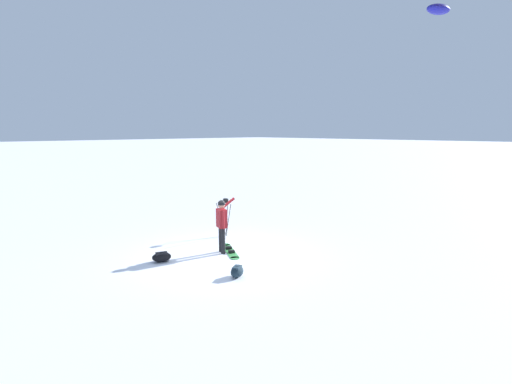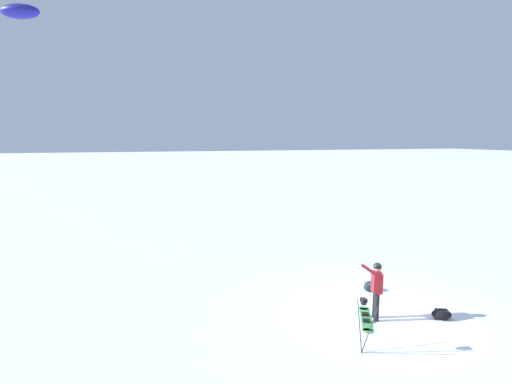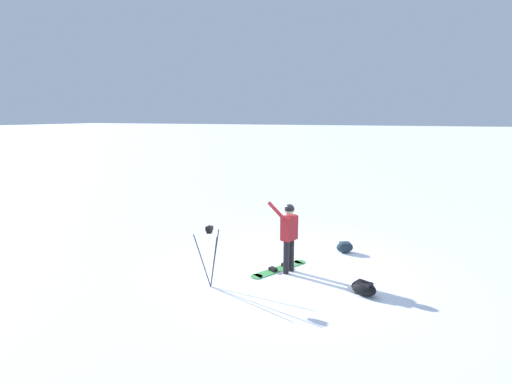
{
  "view_description": "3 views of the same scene",
  "coord_description": "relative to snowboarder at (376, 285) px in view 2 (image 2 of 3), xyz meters",
  "views": [
    {
      "loc": [
        7.73,
        9.44,
        4.0
      ],
      "look_at": [
        -1.3,
        0.27,
        1.96
      ],
      "focal_mm": 27.41,
      "sensor_mm": 36.0,
      "label": 1
    },
    {
      "loc": [
        -7.01,
        -9.67,
        5.42
      ],
      "look_at": [
        -3.56,
        1.04,
        3.85
      ],
      "focal_mm": 27.37,
      "sensor_mm": 36.0,
      "label": 2
    },
    {
      "loc": [
        2.42,
        -9.08,
        3.89
      ],
      "look_at": [
        -1.24,
        0.25,
        1.91
      ],
      "focal_mm": 27.21,
      "sensor_mm": 36.0,
      "label": 3
    }
  ],
  "objects": [
    {
      "name": "camera_tripod",
      "position": [
        -1.42,
        -1.49,
        -0.06
      ],
      "size": [
        0.61,
        0.6,
        1.45
      ],
      "color": "#262628",
      "rests_on": "ground_plane"
    },
    {
      "name": "gear_bag_small",
      "position": [
        1.11,
        1.97,
        -0.92
      ],
      "size": [
        0.57,
        0.51,
        0.31
      ],
      "color": "#192833",
      "rests_on": "ground_plane"
    },
    {
      "name": "snowboarder",
      "position": [
        0.0,
        0.0,
        0.0
      ],
      "size": [
        0.77,
        0.47,
        1.79
      ],
      "color": "black",
      "rests_on": "ground_plane"
    },
    {
      "name": "snowboard",
      "position": [
        -0.26,
        0.08,
        -1.06
      ],
      "size": [
        1.03,
        1.62,
        0.1
      ],
      "color": "#3F994C",
      "rests_on": "ground_plane"
    },
    {
      "name": "gear_bag_large",
      "position": [
        1.91,
        -0.6,
        -0.93
      ],
      "size": [
        0.67,
        0.56,
        0.3
      ],
      "color": "black",
      "rests_on": "ground_plane"
    },
    {
      "name": "ground_plane",
      "position": [
        0.19,
        0.19,
        -1.09
      ],
      "size": [
        300.0,
        300.0,
        0.0
      ],
      "primitive_type": "plane",
      "color": "white"
    }
  ]
}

